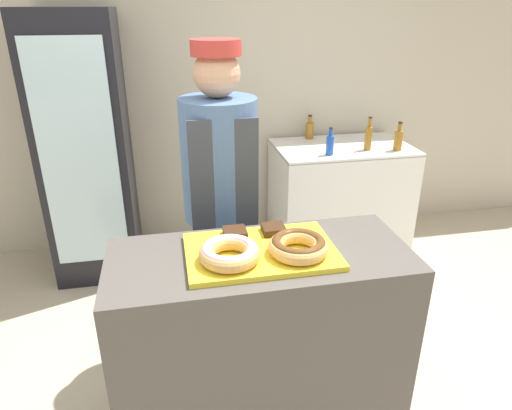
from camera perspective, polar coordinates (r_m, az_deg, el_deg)
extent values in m
cube|color=#BCB29E|center=(3.81, -6.28, 14.99)|extent=(8.00, 0.06, 2.70)
cube|color=#4C4742|center=(2.19, 0.54, -17.19)|extent=(1.28, 0.54, 0.97)
cube|color=yellow|center=(1.90, 0.60, -5.83)|extent=(0.62, 0.41, 0.02)
torus|color=tan|center=(1.80, -3.32, -6.09)|extent=(0.24, 0.24, 0.07)
torus|color=#EFADC6|center=(1.79, -3.34, -5.59)|extent=(0.22, 0.22, 0.04)
torus|color=tan|center=(1.85, 5.31, -5.22)|extent=(0.24, 0.24, 0.07)
torus|color=brown|center=(1.85, 5.33, -4.73)|extent=(0.22, 0.22, 0.04)
cube|color=#382111|center=(1.99, -2.64, -3.48)|extent=(0.10, 0.10, 0.03)
cube|color=#382111|center=(2.02, 2.21, -3.04)|extent=(0.10, 0.10, 0.03)
cylinder|color=#4C4C51|center=(2.72, -4.07, -9.61)|extent=(0.29, 0.29, 0.86)
cylinder|color=#4C6B99|center=(2.39, -4.58, 5.61)|extent=(0.40, 0.40, 0.64)
cube|color=#383D47|center=(2.39, -3.71, -5.31)|extent=(0.34, 0.02, 1.35)
sphere|color=tan|center=(2.29, -4.95, 16.06)|extent=(0.23, 0.23, 0.23)
cylinder|color=#B2332D|center=(2.28, -5.06, 19.03)|extent=(0.24, 0.24, 0.08)
cube|color=black|center=(3.53, -20.40, 6.39)|extent=(0.59, 0.61, 1.91)
cube|color=silver|center=(3.22, -21.22, 5.39)|extent=(0.49, 0.02, 1.53)
cube|color=white|center=(3.92, 10.35, 1.14)|extent=(1.09, 0.68, 0.88)
cube|color=gray|center=(3.78, 10.81, 7.01)|extent=(1.09, 0.68, 0.01)
cylinder|color=#99661E|center=(3.92, 6.70, 9.20)|extent=(0.07, 0.07, 0.14)
cylinder|color=#99661E|center=(3.90, 6.76, 10.56)|extent=(0.03, 0.03, 0.05)
cylinder|color=black|center=(3.89, 6.79, 11.02)|extent=(0.03, 0.03, 0.01)
cylinder|color=#99661E|center=(3.68, 13.85, 8.06)|extent=(0.06, 0.06, 0.18)
cylinder|color=#99661E|center=(3.65, 14.04, 9.95)|extent=(0.03, 0.03, 0.07)
cylinder|color=black|center=(3.64, 14.11, 10.57)|extent=(0.03, 0.03, 0.01)
cylinder|color=#99661E|center=(3.74, 17.34, 7.68)|extent=(0.07, 0.07, 0.15)
cylinder|color=#99661E|center=(3.71, 17.54, 9.27)|extent=(0.03, 0.03, 0.06)
cylinder|color=black|center=(3.70, 17.61, 9.80)|extent=(0.03, 0.03, 0.01)
cylinder|color=#1E4CB2|center=(3.50, 9.22, 7.35)|extent=(0.06, 0.06, 0.14)
cylinder|color=#1E4CB2|center=(3.48, 9.33, 8.94)|extent=(0.03, 0.03, 0.06)
cylinder|color=black|center=(3.47, 9.36, 9.47)|extent=(0.03, 0.03, 0.01)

